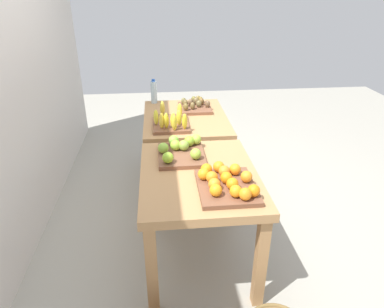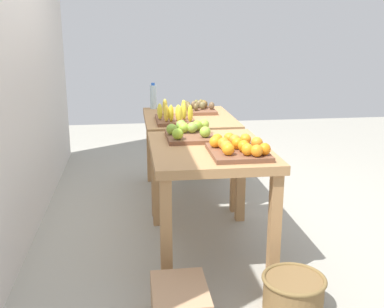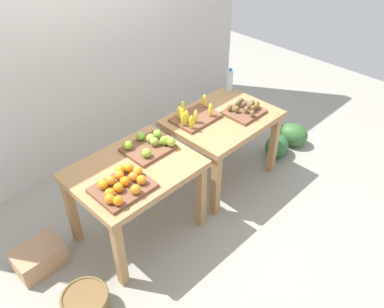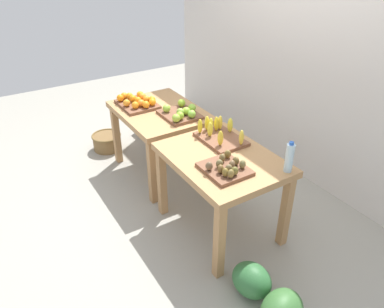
% 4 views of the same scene
% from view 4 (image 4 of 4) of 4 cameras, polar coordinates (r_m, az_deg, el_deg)
% --- Properties ---
extents(ground_plane, '(8.00, 8.00, 0.00)m').
position_cam_4_polar(ground_plane, '(3.88, -0.67, -6.37)').
color(ground_plane, '#9B988C').
extents(back_wall, '(4.40, 0.12, 3.00)m').
position_cam_4_polar(back_wall, '(4.06, 16.51, 17.54)').
color(back_wall, silver).
rests_on(back_wall, ground_plane).
extents(display_table_left, '(1.04, 0.80, 0.76)m').
position_cam_4_polar(display_table_left, '(3.97, -4.95, 5.32)').
color(display_table_left, '#AE7F50').
rests_on(display_table_left, ground_plane).
extents(display_table_right, '(1.04, 0.80, 0.76)m').
position_cam_4_polar(display_table_right, '(3.13, 4.59, -2.10)').
color(display_table_right, '#AE7F50').
rests_on(display_table_right, ground_plane).
extents(orange_bin, '(0.44, 0.37, 0.11)m').
position_cam_4_polar(orange_bin, '(4.04, -8.39, 7.97)').
color(orange_bin, brown).
rests_on(orange_bin, display_table_left).
extents(apple_bin, '(0.41, 0.36, 0.11)m').
position_cam_4_polar(apple_bin, '(3.74, -1.74, 6.34)').
color(apple_bin, brown).
rests_on(apple_bin, display_table_left).
extents(banana_crate, '(0.45, 0.32, 0.17)m').
position_cam_4_polar(banana_crate, '(3.31, 4.26, 2.99)').
color(banana_crate, brown).
rests_on(banana_crate, display_table_right).
extents(kiwi_bin, '(0.36, 0.32, 0.10)m').
position_cam_4_polar(kiwi_bin, '(2.86, 5.22, -2.10)').
color(kiwi_bin, brown).
rests_on(kiwi_bin, display_table_right).
extents(water_bottle, '(0.07, 0.07, 0.26)m').
position_cam_4_polar(water_bottle, '(2.91, 14.76, -0.54)').
color(water_bottle, silver).
rests_on(water_bottle, display_table_right).
extents(watermelon_pile, '(0.68, 0.43, 0.27)m').
position_cam_4_polar(watermelon_pile, '(2.85, 11.57, -20.74)').
color(watermelon_pile, '#376932').
rests_on(watermelon_pile, ground_plane).
extents(wicker_basket, '(0.37, 0.37, 0.20)m').
position_cam_4_polar(wicker_basket, '(4.78, -12.96, 1.93)').
color(wicker_basket, brown).
rests_on(wicker_basket, ground_plane).
extents(cardboard_produce_box, '(0.40, 0.30, 0.21)m').
position_cam_4_polar(cardboard_produce_box, '(5.02, -6.18, 4.01)').
color(cardboard_produce_box, tan).
rests_on(cardboard_produce_box, ground_plane).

